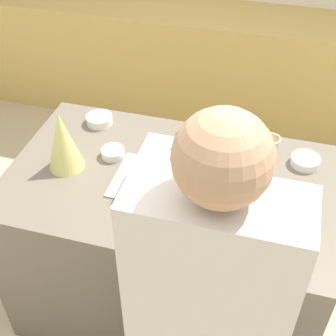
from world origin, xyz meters
TOP-DOWN VIEW (x-y plane):
  - ground_plane at (0.00, 0.00)m, footprint 12.00×12.00m
  - back_cabinet_block at (0.00, 1.89)m, footprint 6.00×0.60m
  - kitchen_island at (0.00, 0.00)m, footprint 1.45×0.89m
  - baking_tray at (-0.00, -0.04)m, footprint 0.46×0.30m
  - gingerbread_house at (-0.00, -0.04)m, footprint 0.20×0.17m
  - decorative_tree at (-0.47, -0.04)m, footprint 0.16×0.16m
  - candy_bowl_far_right at (0.41, 0.37)m, footprint 0.09×0.09m
  - candy_bowl_behind_tray at (0.60, 0.02)m, footprint 0.10×0.10m
  - candy_bowl_front_corner at (0.58, 0.26)m, footprint 0.13×0.13m
  - candy_bowl_near_tray_right at (-0.29, 0.08)m, footprint 0.11×0.11m
  - candy_bowl_near_tray_left at (-0.45, 0.31)m, footprint 0.13×0.13m
  - candy_bowl_far_left at (0.31, 0.33)m, footprint 0.09×0.09m
  - mug at (0.08, -0.36)m, footprint 0.09×0.09m
  - person at (0.32, -0.70)m, footprint 0.46×0.58m

SIDE VIEW (x-z plane):
  - ground_plane at x=0.00m, z-range 0.00..0.00m
  - back_cabinet_block at x=0.00m, z-range 0.00..0.90m
  - kitchen_island at x=0.00m, z-range 0.00..0.91m
  - person at x=0.32m, z-range 0.03..1.79m
  - baking_tray at x=0.00m, z-range 0.91..0.92m
  - candy_bowl_far_right at x=0.41m, z-range 0.91..0.95m
  - candy_bowl_front_corner at x=0.58m, z-range 0.91..0.95m
  - candy_bowl_near_tray_right at x=-0.29m, z-range 0.91..0.95m
  - candy_bowl_far_left at x=0.31m, z-range 0.91..0.95m
  - candy_bowl_near_tray_left at x=-0.45m, z-range 0.91..0.96m
  - candy_bowl_behind_tray at x=0.60m, z-range 0.91..0.96m
  - mug at x=0.08m, z-range 0.91..1.01m
  - gingerbread_house at x=0.00m, z-range 0.89..1.15m
  - decorative_tree at x=-0.47m, z-range 0.91..1.19m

